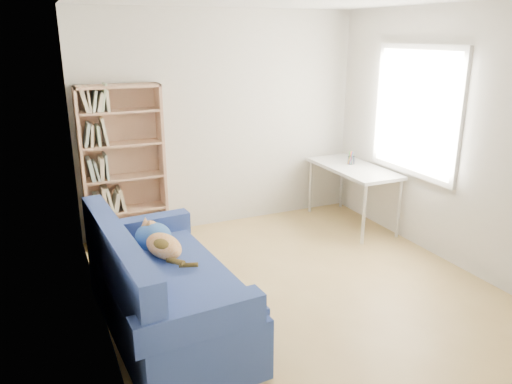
% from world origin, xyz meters
% --- Properties ---
extents(ground, '(4.00, 4.00, 0.00)m').
position_xyz_m(ground, '(0.00, 0.00, 0.00)').
color(ground, '#AB884D').
rests_on(ground, ground).
extents(room_shell, '(3.54, 4.04, 2.62)m').
position_xyz_m(room_shell, '(0.10, 0.03, 1.64)').
color(room_shell, silver).
rests_on(room_shell, ground).
extents(sofa, '(1.02, 1.94, 0.93)m').
position_xyz_m(sofa, '(-1.33, -0.09, 0.35)').
color(sofa, navy).
rests_on(sofa, ground).
extents(bookshelf, '(0.90, 0.28, 1.80)m').
position_xyz_m(bookshelf, '(-1.25, 1.84, 0.83)').
color(bookshelf, '#AD7C5D').
rests_on(bookshelf, ground).
extents(desk, '(0.59, 1.30, 0.75)m').
position_xyz_m(desk, '(1.43, 1.27, 0.68)').
color(desk, silver).
rests_on(desk, ground).
extents(pen_cup, '(0.09, 0.09, 0.17)m').
position_xyz_m(pen_cup, '(1.47, 1.39, 0.81)').
color(pen_cup, white).
rests_on(pen_cup, desk).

